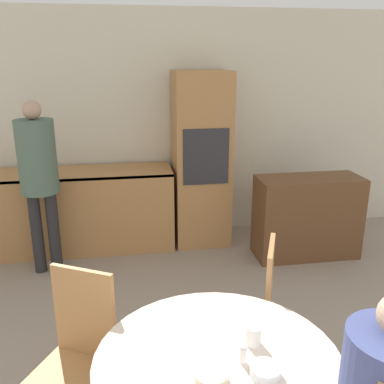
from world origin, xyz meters
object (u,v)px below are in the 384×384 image
Objects in this scene: oven_unit at (201,160)px; cup at (254,335)px; chair_far_right at (254,307)px; person_standing at (38,170)px; chair_far_left at (78,348)px; bowl_near at (265,371)px; sideboard at (307,217)px; bowl_centre at (211,377)px.

cup is at bearing -95.71° from oven_unit.
person_standing is at bearing -116.15° from chair_far_right.
chair_far_left is 7.34× the size of bowl_near.
chair_far_left is at bearing -138.30° from sideboard.
bowl_near is at bearing -95.55° from oven_unit.
chair_far_right is 7.34× the size of bowl_near.
cup reaches higher than bowl_centre.
oven_unit is 3.23m from bowl_centre.
bowl_centre is at bearing -5.88° from chair_far_right.
bowl_centre is at bearing -121.61° from sideboard.
chair_far_left is 1.11m from chair_far_right.
oven_unit is 13.47× the size of bowl_centre.
chair_far_left is 6.86× the size of bowl_centre.
sideboard reaches higher than bowl_near.
person_standing is at bearing 116.89° from bowl_near.
oven_unit is 1.32m from sideboard.
chair_far_right is 0.93m from bowl_near.
chair_far_right is at bearing 41.42° from chair_far_left.
person_standing is (-1.58, 1.80, 0.51)m from chair_far_right.
bowl_near is at bearing 7.56° from chair_far_right.
chair_far_right is 6.86× the size of bowl_centre.
chair_far_right is at bearing 61.65° from bowl_centre.
chair_far_right is 2.45m from person_standing.
person_standing is 2.89m from bowl_centre.
chair_far_left is (-1.16, -2.56, -0.43)m from oven_unit.
bowl_near is (0.85, -0.63, 0.26)m from chair_far_left.
cup is at bearing 4.00° from chair_far_right.
person_standing is at bearing -162.43° from oven_unit.
person_standing is (-0.50, 2.04, 0.51)m from chair_far_left.
bowl_near reaches higher than bowl_centre.
chair_far_left is at bearing -54.96° from chair_far_right.
person_standing is 3.00m from bowl_near.
chair_far_left is 1.00× the size of chair_far_right.
bowl_centre is at bearing -67.19° from person_standing.
bowl_near is (-0.31, -3.19, -0.17)m from oven_unit.
bowl_centre is (1.12, -2.66, -0.26)m from person_standing.
bowl_near is at bearing -93.35° from cup.
bowl_near is (-0.01, -0.21, -0.02)m from cup.
oven_unit is 1.76× the size of sideboard.
chair_far_left is 0.58× the size of person_standing.
person_standing is at bearing 112.81° from bowl_centre.
bowl_centre is at bearing -140.00° from cup.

